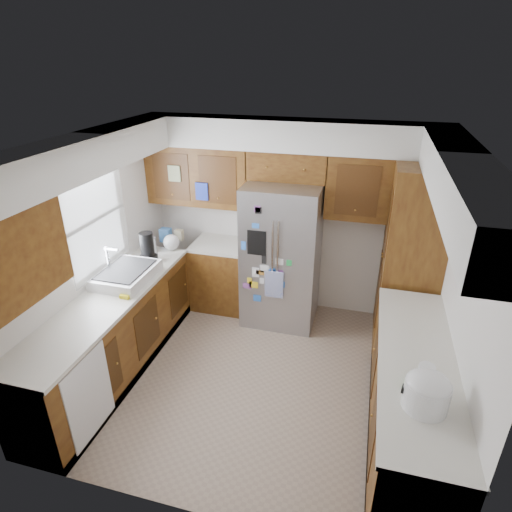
# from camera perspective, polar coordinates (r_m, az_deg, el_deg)

# --- Properties ---
(floor) EXTENTS (3.60, 3.60, 0.00)m
(floor) POSITION_cam_1_polar(r_m,az_deg,el_deg) (4.82, 0.03, -15.66)
(floor) COLOR gray
(floor) RESTS_ON ground
(room_shell) EXTENTS (3.64, 3.24, 2.52)m
(room_shell) POSITION_cam_1_polar(r_m,az_deg,el_deg) (4.23, -0.05, 6.87)
(room_shell) COLOR silver
(room_shell) RESTS_ON ground
(left_counter_run) EXTENTS (1.36, 3.20, 0.92)m
(left_counter_run) POSITION_cam_1_polar(r_m,az_deg,el_deg) (5.04, -15.17, -8.56)
(left_counter_run) COLOR #48230D
(left_counter_run) RESTS_ON ground
(right_counter_run) EXTENTS (0.63, 2.25, 0.92)m
(right_counter_run) POSITION_cam_1_polar(r_m,az_deg,el_deg) (4.13, 19.73, -18.19)
(right_counter_run) COLOR #48230D
(right_counter_run) RESTS_ON ground
(pantry) EXTENTS (0.60, 0.90, 2.15)m
(pantry) POSITION_cam_1_polar(r_m,az_deg,el_deg) (5.13, 19.95, -0.26)
(pantry) COLOR #48230D
(pantry) RESTS_ON ground
(fridge) EXTENTS (0.90, 0.79, 1.80)m
(fridge) POSITION_cam_1_polar(r_m,az_deg,el_deg) (5.31, 3.44, 0.12)
(fridge) COLOR #99989D
(fridge) RESTS_ON ground
(bridge_cabinet) EXTENTS (0.96, 0.34, 0.35)m
(bridge_cabinet) POSITION_cam_1_polar(r_m,az_deg,el_deg) (5.17, 4.29, 12.01)
(bridge_cabinet) COLOR #48230D
(bridge_cabinet) RESTS_ON fridge
(fridge_top_items) EXTENTS (0.65, 0.32, 0.28)m
(fridge_top_items) POSITION_cam_1_polar(r_m,az_deg,el_deg) (5.12, 3.59, 15.37)
(fridge_top_items) COLOR #134BA4
(fridge_top_items) RESTS_ON bridge_cabinet
(sink_assembly) EXTENTS (0.52, 0.73, 0.37)m
(sink_assembly) POSITION_cam_1_polar(r_m,az_deg,el_deg) (4.87, -16.93, -2.37)
(sink_assembly) COLOR silver
(sink_assembly) RESTS_ON left_counter_run
(left_counter_clutter) EXTENTS (0.38, 0.89, 0.38)m
(left_counter_clutter) POSITION_cam_1_polar(r_m,az_deg,el_deg) (5.37, -12.84, 1.55)
(left_counter_clutter) COLOR black
(left_counter_clutter) RESTS_ON left_counter_run
(rice_cooker) EXTENTS (0.32, 0.31, 0.28)m
(rice_cooker) POSITION_cam_1_polar(r_m,az_deg,el_deg) (3.31, 21.86, -16.36)
(rice_cooker) COLOR white
(rice_cooker) RESTS_ON right_counter_run
(paper_towel) EXTENTS (0.12, 0.12, 0.26)m
(paper_towel) POSITION_cam_1_polar(r_m,az_deg,el_deg) (3.41, 21.54, -15.18)
(paper_towel) COLOR white
(paper_towel) RESTS_ON right_counter_run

